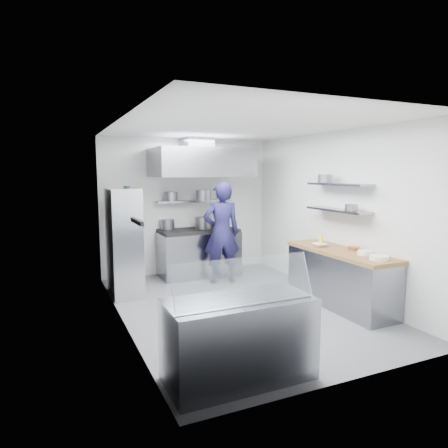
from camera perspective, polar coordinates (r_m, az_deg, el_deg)
name	(u,v)px	position (r m, az deg, el deg)	size (l,w,h in m)	color
floor	(239,306)	(6.47, 2.22, -11.68)	(5.00, 5.00, 0.00)	#505052
ceiling	(240,126)	(6.15, 2.36, 13.79)	(5.00, 5.00, 0.00)	silver
wall_back	(187,206)	(8.46, -5.29, 2.52)	(3.60, 0.02, 2.80)	white
wall_front	(354,246)	(4.10, 18.08, -3.02)	(3.60, 0.02, 2.80)	white
wall_left	(121,225)	(5.60, -14.44, -0.17)	(5.00, 0.02, 2.80)	white
wall_right	(333,214)	(7.14, 15.34, 1.39)	(5.00, 0.02, 2.80)	white
gas_range	(199,254)	(8.25, -3.65, -4.25)	(1.60, 0.80, 0.90)	gray
cooktop	(198,231)	(8.17, -3.67, -0.95)	(1.57, 0.78, 0.06)	black
stock_pot_left	(168,224)	(8.24, -8.07, -0.03)	(0.28, 0.28, 0.20)	slate
stock_pot_mid	(203,223)	(8.23, -2.97, 0.17)	(0.34, 0.34, 0.24)	slate
over_range_shelf	(194,201)	(8.33, -4.29, 3.29)	(1.60, 0.30, 0.04)	gray
shelf_pot_a	(171,196)	(8.20, -7.56, 3.95)	(0.26, 0.26, 0.18)	slate
shelf_pot_b	(204,195)	(8.14, -2.91, 4.12)	(0.31, 0.31, 0.22)	slate
extractor_hood	(201,163)	(7.92, -3.31, 8.73)	(1.90, 1.15, 0.55)	gray
hood_duct	(197,144)	(8.15, -3.90, 11.36)	(0.55, 0.55, 0.24)	slate
red_firebox	(128,208)	(8.08, -13.57, 2.26)	(0.22, 0.10, 0.26)	red
chef	(222,233)	(7.60, -0.34, -1.27)	(0.71, 0.46, 1.94)	#151339
wire_rack	(124,242)	(7.08, -14.11, -2.50)	(0.50, 0.90, 1.85)	silver
rack_bin_a	(128,252)	(6.80, -13.60, -3.96)	(0.17, 0.21, 0.19)	white
rack_bin_b	(123,220)	(7.08, -14.29, 0.56)	(0.15, 0.19, 0.17)	yellow
rack_jar	(127,191)	(6.85, -13.71, 4.56)	(0.10, 0.10, 0.18)	black
knife_strip	(137,222)	(4.71, -12.33, 0.33)	(0.04, 0.55, 0.05)	black
prep_counter_base	(340,280)	(6.66, 16.21, -7.65)	(0.62, 2.00, 0.84)	gray
prep_counter_top	(341,252)	(6.56, 16.35, -3.84)	(0.65, 2.04, 0.06)	olive
plate_stack_a	(379,258)	(6.00, 21.27, -4.50)	(0.26, 0.26, 0.06)	white
plate_stack_b	(365,253)	(6.28, 19.46, -3.91)	(0.21, 0.21, 0.06)	white
copper_pan	(354,248)	(6.61, 18.07, -3.30)	(0.18, 0.18, 0.06)	#C46637
squeeze_bottle	(321,241)	(6.81, 13.69, -2.31)	(0.06, 0.06, 0.18)	yellow
mixing_bowl	(319,245)	(6.75, 13.49, -2.93)	(0.23, 0.23, 0.06)	white
wall_shelf_lower	(338,210)	(6.80, 15.93, 1.93)	(0.30, 1.30, 0.04)	gray
wall_shelf_upper	(339,184)	(6.77, 16.05, 5.47)	(0.30, 1.30, 0.04)	gray
shelf_pot_c	(351,208)	(6.50, 17.72, 2.24)	(0.19, 0.19, 0.10)	slate
shelf_pot_d	(325,179)	(6.92, 14.26, 6.31)	(0.24, 0.24, 0.14)	slate
display_case	(239,339)	(4.23, 2.16, -16.14)	(1.50, 0.70, 0.85)	gray
display_glass	(245,281)	(3.91, 2.99, -8.09)	(1.47, 0.02, 0.45)	silver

